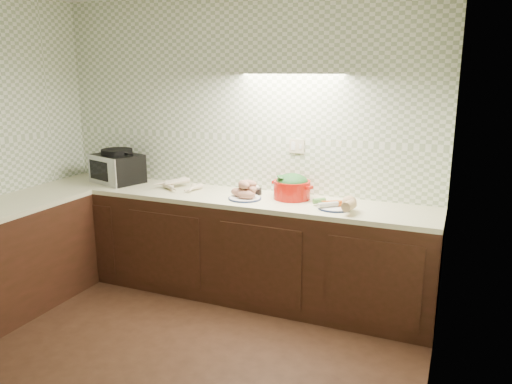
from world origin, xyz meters
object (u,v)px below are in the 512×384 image
at_px(toaster_oven, 117,167).
at_px(parsnip_pile, 180,187).
at_px(onion_bowl, 253,190).
at_px(sweet_potato_plate, 246,191).
at_px(veg_plate, 341,204).
at_px(dutch_oven, 292,187).

xyz_separation_m(toaster_oven, parsnip_pile, (0.73, -0.07, -0.12)).
bearing_deg(onion_bowl, toaster_oven, -177.26).
bearing_deg(sweet_potato_plate, veg_plate, -1.26).
xyz_separation_m(toaster_oven, onion_bowl, (1.40, 0.07, -0.11)).
height_order(toaster_oven, onion_bowl, toaster_oven).
height_order(toaster_oven, parsnip_pile, toaster_oven).
relative_size(sweet_potato_plate, onion_bowl, 2.05).
height_order(parsnip_pile, sweet_potato_plate, sweet_potato_plate).
bearing_deg(veg_plate, parsnip_pile, 177.55).
relative_size(sweet_potato_plate, veg_plate, 0.70).
bearing_deg(onion_bowl, veg_plate, -13.40).
bearing_deg(parsnip_pile, dutch_oven, 6.40).
xyz_separation_m(toaster_oven, veg_plate, (2.22, -0.13, -0.11)).
xyz_separation_m(sweet_potato_plate, veg_plate, (0.82, -0.02, -0.02)).
bearing_deg(sweet_potato_plate, toaster_oven, 175.49).
distance_m(toaster_oven, dutch_oven, 1.76).
bearing_deg(parsnip_pile, toaster_oven, 174.92).
distance_m(onion_bowl, dutch_oven, 0.37).
bearing_deg(parsnip_pile, onion_bowl, 11.21).
height_order(parsnip_pile, veg_plate, veg_plate).
bearing_deg(dutch_oven, veg_plate, -5.16).
bearing_deg(veg_plate, toaster_oven, 176.68).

